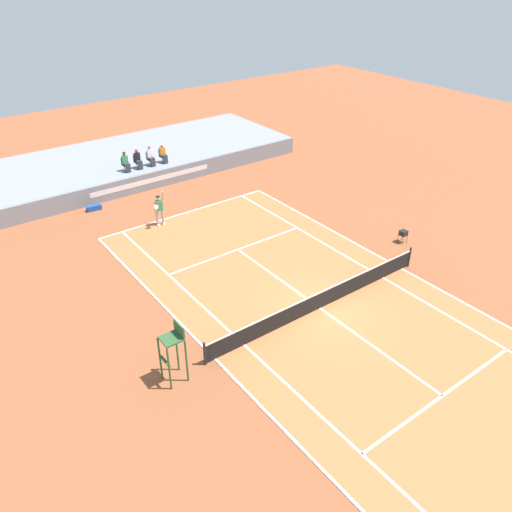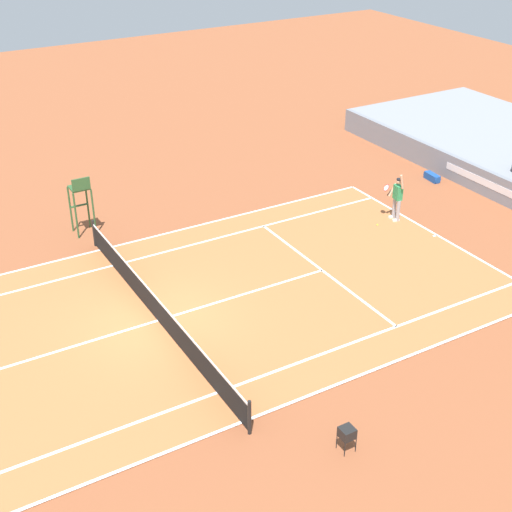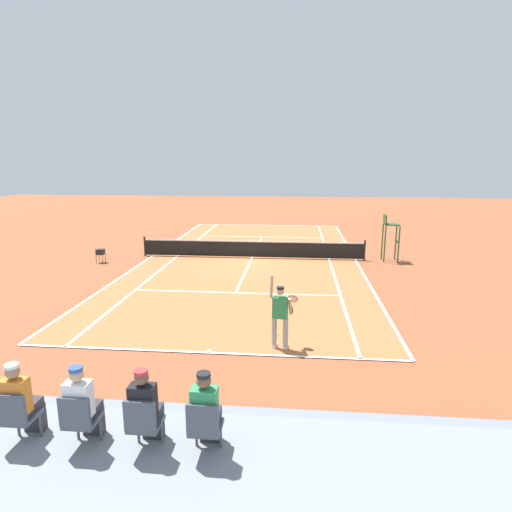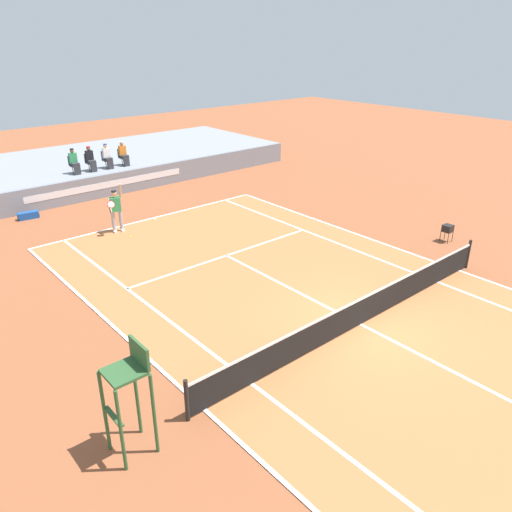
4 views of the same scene
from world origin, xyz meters
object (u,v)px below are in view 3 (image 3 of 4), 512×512
Objects in this scene: spectator_seated_3 at (21,403)px; ball_hopper at (100,252)px; spectator_seated_0 at (206,414)px; equipment_bag at (400,442)px; umpire_chair at (390,231)px; spectator_seated_1 at (146,410)px; tennis_player at (280,315)px; spectator_seated_2 at (82,407)px; tennis_ball at (279,334)px.

ball_hopper is at bearing -68.73° from spectator_seated_3.
spectator_seated_0 reaches higher than equipment_bag.
spectator_seated_3 is 19.53m from umpire_chair.
spectator_seated_1 reaches higher than tennis_player.
spectator_seated_0 is 1.00× the size of spectator_seated_2.
spectator_seated_0 is 1.78m from spectator_seated_2.
spectator_seated_2 is at bearing 65.96° from umpire_chair.
tennis_player is 2.98× the size of ball_hopper.
spectator_seated_0 reaches higher than ball_hopper.
tennis_player is 4.85m from equipment_bag.
spectator_seated_1 is at bearing 0.00° from spectator_seated_0.
tennis_ball is 0.10× the size of ball_hopper.
tennis_ball is at bearing 137.87° from ball_hopper.
spectator_seated_0 is 1.00× the size of spectator_seated_3.
spectator_seated_0 and spectator_seated_1 have the same top height.
spectator_seated_1 is 0.52× the size of umpire_chair.
spectator_seated_1 is 0.92m from spectator_seated_2.
spectator_seated_0 is at bearing 180.00° from spectator_seated_2.
ball_hopper is (7.95, -15.68, -1.20)m from spectator_seated_1.
umpire_chair is 3.49× the size of ball_hopper.
tennis_ball is at bearing -102.66° from spectator_seated_1.
spectator_seated_2 is at bearing 114.15° from ball_hopper.
equipment_bag is 18.23m from ball_hopper.
spectator_seated_3 is (1.85, 0.00, 0.00)m from spectator_seated_1.
tennis_player reaches higher than tennis_ball.
tennis_ball is (-0.73, -7.05, -1.74)m from spectator_seated_0.
tennis_player is at bearing -105.23° from spectator_seated_1.
tennis_player is 0.85× the size of umpire_chair.
tennis_player is 13.58m from ball_hopper.
spectator_seated_2 reaches higher than equipment_bag.
tennis_ball is at bearing -85.62° from tennis_player.
equipment_bag is (-4.02, -1.93, -1.61)m from spectator_seated_1.
spectator_seated_3 is 16.87m from ball_hopper.
spectator_seated_2 is 0.93m from spectator_seated_3.
spectator_seated_0 is at bearing 180.00° from spectator_seated_1.
spectator_seated_2 is 1.81× the size of ball_hopper.
spectator_seated_1 reaches higher than tennis_ball.
spectator_seated_3 is at bearing 0.00° from spectator_seated_1.
umpire_chair is at bearing -116.91° from tennis_ball.
spectator_seated_3 reaches higher than ball_hopper.
tennis_player is 12.53m from umpire_chair.
tennis_ball is 5.67m from equipment_bag.
spectator_seated_0 is 4.04m from equipment_bag.
umpire_chair is at bearing -111.48° from spectator_seated_1.
tennis_player is (-3.51, -6.09, -0.78)m from spectator_seated_3.
equipment_bag is (-3.16, -1.93, -1.61)m from spectator_seated_0.
ball_hopper reaches higher than tennis_ball.
spectator_seated_2 and spectator_seated_3 have the same top height.
spectator_seated_1 is at bearing 180.00° from spectator_seated_2.
spectator_seated_1 reaches higher than equipment_bag.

